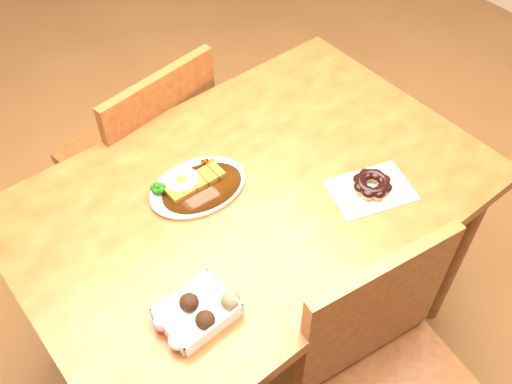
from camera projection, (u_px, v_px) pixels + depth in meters
ground at (254, 331)px, 2.01m from camera, size 6.00×6.00×0.00m
table at (253, 215)px, 1.52m from camera, size 1.20×0.80×0.75m
chair_far at (147, 155)px, 1.92m from camera, size 0.47×0.47×0.87m
katsu_curry_plate at (196, 185)px, 1.44m from camera, size 0.27×0.20×0.05m
donut_box at (196, 314)px, 1.19m from camera, size 0.18×0.13×0.04m
pon_de_ring at (372, 185)px, 1.43m from camera, size 0.24×0.20×0.04m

